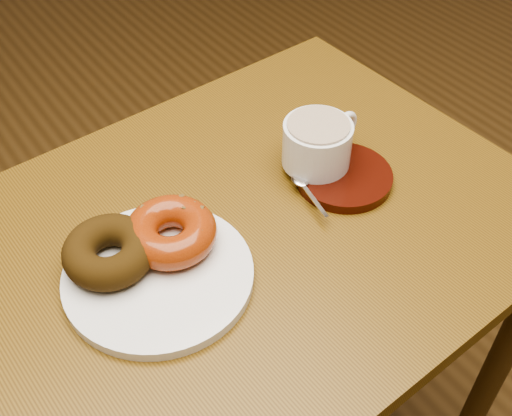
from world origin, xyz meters
TOP-DOWN VIEW (x-y plane):
  - cafe_table at (0.24, -0.21)m, footprint 0.85×0.66m
  - donut_plate at (0.10, -0.22)m, footprint 0.25×0.25m
  - donut_cinnamon at (0.06, -0.18)m, footprint 0.14×0.14m
  - donut_caramel at (0.14, -0.19)m, footprint 0.15×0.15m
  - saucer at (0.41, -0.22)m, footprint 0.16×0.16m
  - coffee_cup at (0.39, -0.17)m, footprint 0.13×0.10m
  - teaspoon at (0.34, -0.20)m, footprint 0.03×0.09m

SIDE VIEW (x-z plane):
  - cafe_table at x=0.24m, z-range 0.26..1.03m
  - donut_plate at x=0.10m, z-range 0.77..0.79m
  - saucer at x=0.41m, z-range 0.77..0.79m
  - teaspoon at x=0.34m, z-range 0.79..0.79m
  - donut_cinnamon at x=0.06m, z-range 0.79..0.83m
  - donut_caramel at x=0.14m, z-range 0.79..0.83m
  - coffee_cup at x=0.39m, z-range 0.79..0.86m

